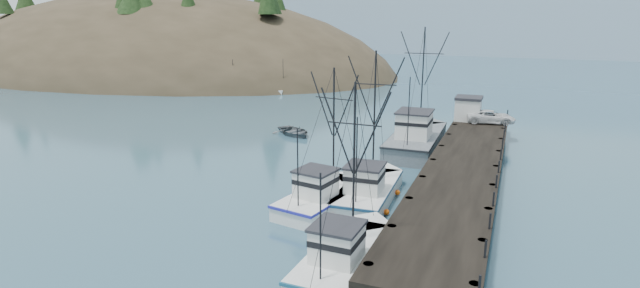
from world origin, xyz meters
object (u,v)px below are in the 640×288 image
Objects in this scene: trawler_mid at (327,195)px; pickup_truck at (491,117)px; pier at (464,166)px; motorboat at (294,135)px; trawler_far at (369,189)px; work_vessel at (417,138)px; pier_shed at (468,108)px; trawler_near at (347,254)px.

trawler_mid reaches higher than pickup_truck.
pier is 7.75× the size of motorboat.
work_vessel reaches higher than trawler_far.
pier reaches higher than motorboat.
pier_shed is (7.66, 26.73, 2.60)m from trawler_mid.
pier_shed is 20.90m from motorboat.
trawler_near reaches higher than pier_shed.
work_vessel is (3.24, 18.88, 0.41)m from trawler_mid.
pickup_truck is (10.32, 25.90, 1.93)m from trawler_mid.
pickup_truck is at bearing 44.78° from work_vessel.
pier is at bearing 168.15° from pickup_truck.
pier_shed is (4.42, 7.85, 2.19)m from work_vessel.
pier is 17.24m from pickup_truck.
pier is 23.78m from motorboat.
trawler_near is 0.93× the size of trawler_far.
motorboat is (-20.95, 11.14, -1.69)m from pier.
trawler_mid is 27.95m from pickup_truck.
pickup_truck is 23.07m from motorboat.
work_vessel reaches higher than pier.
trawler_far is at bearing -105.14° from motorboat.
trawler_far is at bearing -101.77° from pier_shed.
trawler_mid reaches higher than pier_shed.
trawler_near is 0.70× the size of work_vessel.
work_vessel is 2.94× the size of pickup_truck.
trawler_near is 9.68m from trawler_mid.
work_vessel is (0.62, 16.31, 0.41)m from trawler_far.
work_vessel is at bearing -119.37° from pier_shed.
motorboat is at bearing 129.79° from trawler_far.
trawler_far is (-6.54, -6.17, -0.87)m from pier.
trawler_far reaches higher than motorboat.
work_vessel is (-5.92, 10.15, -0.46)m from pier.
trawler_mid reaches higher than pier.
trawler_mid reaches higher than motorboat.
pier_shed is at bearing 78.23° from trawler_far.
trawler_near is 1.01× the size of trawler_mid.
pier is 3.99× the size of trawler_near.
trawler_far is 2.10× the size of motorboat.
motorboat is (-16.28, 28.44, -0.82)m from trawler_near.
work_vessel is at bearing 126.78° from pickup_truck.
pier is at bearing 43.62° from trawler_mid.
pier_shed reaches higher than pickup_truck.
pickup_truck reaches higher than pier.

